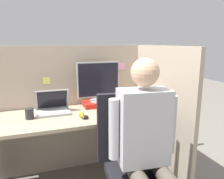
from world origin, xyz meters
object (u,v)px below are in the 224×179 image
pen_cup (29,114)px  office_chair (134,162)px  person (148,142)px  carrot_toy (82,116)px  laptop (53,108)px  stapler (140,102)px  monitor (98,82)px  paper_box (99,103)px

pen_cup → office_chair: bearing=-40.9°
office_chair → person: bearing=-83.6°
person → carrot_toy: bearing=115.2°
laptop → pen_cup: bearing=-153.7°
laptop → stapler: 0.93m
stapler → pen_cup: pen_cup is taller
office_chair → pen_cup: office_chair is taller
monitor → laptop: 0.53m
office_chair → pen_cup: (-0.73, 0.63, 0.26)m
person → pen_cup: person is taller
monitor → pen_cup: size_ratio=4.69×
laptop → person: bearing=-59.1°
paper_box → stapler: (0.45, -0.09, -0.00)m
stapler → monitor: bearing=168.0°
stapler → office_chair: bearing=-119.3°
paper_box → person: bearing=-86.7°
stapler → pen_cup: (-1.14, -0.09, 0.02)m
pen_cup → carrot_toy: bearing=-18.3°
monitor → laptop: (-0.48, -0.08, -0.22)m
monitor → office_chair: 0.95m
pen_cup → laptop: bearing=26.3°
carrot_toy → office_chair: (0.29, -0.49, -0.24)m
stapler → carrot_toy: stapler is taller
carrot_toy → office_chair: bearing=-59.5°
carrot_toy → person: 0.72m
paper_box → carrot_toy: (-0.25, -0.33, -0.00)m
person → stapler: bearing=66.2°
paper_box → pen_cup: bearing=-164.9°
paper_box → laptop: laptop is taller
laptop → person: person is taller
stapler → person: person is taller
laptop → office_chair: office_chair is taller
carrot_toy → pen_cup: 0.47m
monitor → paper_box: bearing=-90.0°
office_chair → carrot_toy: bearing=120.5°
pen_cup → stapler: bearing=4.7°
person → pen_cup: 1.09m
monitor → stapler: size_ratio=2.88×
laptop → office_chair: bearing=-54.8°
stapler → person: bearing=-113.8°
pen_cup → person: bearing=-46.7°
pen_cup → monitor: bearing=15.3°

